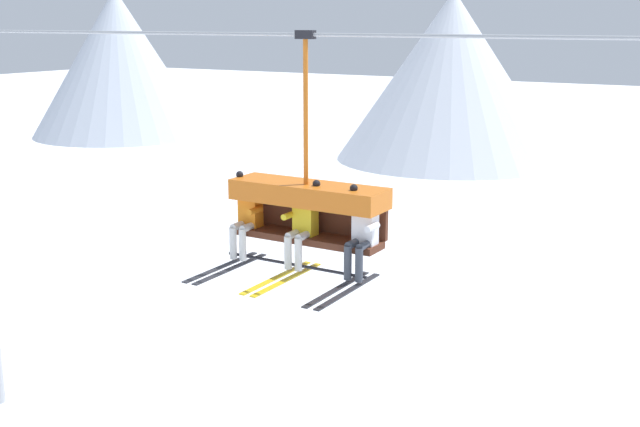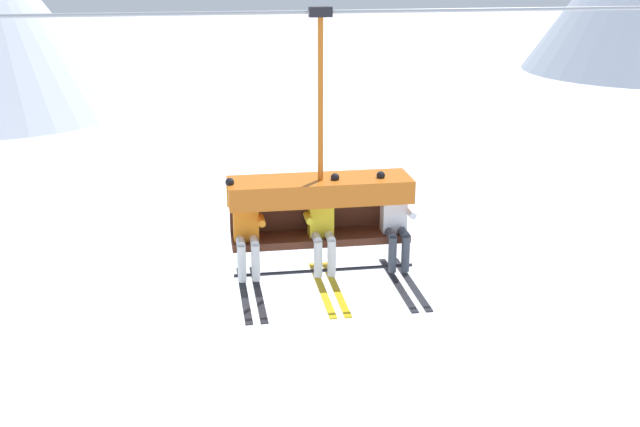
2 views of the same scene
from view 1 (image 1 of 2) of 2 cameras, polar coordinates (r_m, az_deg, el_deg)
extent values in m
cone|color=silver|center=(61.07, -14.15, 10.34)|extent=(12.76, 12.76, 10.49)
cone|color=silver|center=(49.20, 9.30, 9.58)|extent=(13.62, 13.62, 9.99)
cylinder|color=#9EA3A8|center=(11.55, -2.83, 12.61)|extent=(18.44, 0.05, 0.05)
cube|color=#512819|center=(11.74, -0.98, -1.73)|extent=(2.34, 0.48, 0.10)
cube|color=#512819|center=(11.91, -0.28, -0.15)|extent=(2.34, 0.08, 0.45)
cube|color=#D16619|center=(11.64, -0.84, 1.42)|extent=(2.39, 0.68, 0.30)
cylinder|color=black|center=(11.58, -1.81, -3.67)|extent=(2.34, 0.04, 0.04)
cylinder|color=#D16619|center=(11.40, -1.02, 7.17)|extent=(0.07, 0.07, 2.06)
cube|color=black|center=(11.33, -1.04, 12.60)|extent=(0.28, 0.12, 0.12)
cube|color=orange|center=(12.18, -4.97, 0.28)|extent=(0.32, 0.22, 0.52)
sphere|color=maroon|center=(12.10, -5.00, 1.94)|extent=(0.22, 0.22, 0.22)
ellipsoid|color=black|center=(12.02, -5.28, 1.85)|extent=(0.17, 0.04, 0.08)
cylinder|color=silver|center=(12.15, -5.75, -0.84)|extent=(0.11, 0.34, 0.11)
cylinder|color=silver|center=(12.05, -5.07, -0.95)|extent=(0.11, 0.34, 0.11)
cylinder|color=silver|center=(12.08, -6.20, -2.11)|extent=(0.11, 0.11, 0.48)
cylinder|color=silver|center=(11.98, -5.52, -2.23)|extent=(0.11, 0.11, 0.48)
cube|color=#232328|center=(11.93, -7.02, -3.78)|extent=(0.09, 1.70, 0.02)
cube|color=#232328|center=(11.83, -6.34, -3.92)|extent=(0.09, 1.70, 0.02)
cylinder|color=orange|center=(12.21, -5.72, 1.98)|extent=(0.09, 0.09, 0.30)
sphere|color=black|center=(12.18, -5.73, 2.77)|extent=(0.11, 0.11, 0.11)
cylinder|color=orange|center=(11.94, -4.66, 0.22)|extent=(0.09, 0.30, 0.09)
cube|color=yellow|center=(11.65, -1.04, -0.28)|extent=(0.32, 0.22, 0.52)
sphere|color=black|center=(11.57, -1.05, 1.44)|extent=(0.22, 0.22, 0.22)
ellipsoid|color=black|center=(11.48, -1.31, 1.35)|extent=(0.17, 0.04, 0.08)
cylinder|color=silver|center=(11.61, -1.85, -1.46)|extent=(0.11, 0.34, 0.11)
cylinder|color=silver|center=(11.52, -1.11, -1.57)|extent=(0.11, 0.34, 0.11)
cylinder|color=silver|center=(11.54, -2.29, -2.80)|extent=(0.11, 0.11, 0.48)
cylinder|color=silver|center=(11.45, -1.55, -2.93)|extent=(0.11, 0.11, 0.48)
cube|color=gold|center=(11.39, -3.09, -4.56)|extent=(0.09, 1.70, 0.02)
cube|color=gold|center=(11.29, -2.35, -4.70)|extent=(0.09, 1.70, 0.02)
cylinder|color=yellow|center=(11.61, -2.22, -0.13)|extent=(0.09, 0.30, 0.09)
cylinder|color=yellow|center=(11.48, -0.25, 1.30)|extent=(0.09, 0.09, 0.30)
sphere|color=black|center=(11.44, -0.25, 2.13)|extent=(0.11, 0.11, 0.11)
cube|color=silver|center=(11.18, 3.24, -0.90)|extent=(0.32, 0.22, 0.52)
sphere|color=maroon|center=(11.10, 3.26, 0.90)|extent=(0.22, 0.22, 0.22)
ellipsoid|color=black|center=(11.01, 3.02, 0.80)|extent=(0.17, 0.04, 0.08)
cylinder|color=#3D424C|center=(11.13, 2.41, -2.13)|extent=(0.11, 0.34, 0.11)
cylinder|color=#3D424C|center=(11.05, 3.22, -2.25)|extent=(0.11, 0.34, 0.11)
cylinder|color=#3D424C|center=(11.06, 1.98, -3.53)|extent=(0.11, 0.11, 0.48)
cylinder|color=#3D424C|center=(10.98, 2.79, -3.67)|extent=(0.11, 0.11, 0.48)
cube|color=#232328|center=(10.90, 1.22, -5.38)|extent=(0.09, 1.70, 0.02)
cube|color=#232328|center=(10.82, 2.03, -5.54)|extent=(0.09, 1.70, 0.02)
cylinder|color=silver|center=(11.18, 2.41, 0.96)|extent=(0.09, 0.09, 0.30)
sphere|color=black|center=(11.15, 2.42, 1.81)|extent=(0.11, 0.11, 0.11)
cylinder|color=silver|center=(10.96, 3.74, -0.99)|extent=(0.09, 0.30, 0.09)
camera|label=2|loc=(7.55, -62.16, 10.96)|focal=45.00mm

